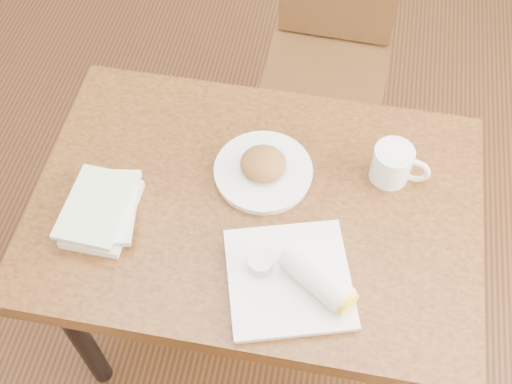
% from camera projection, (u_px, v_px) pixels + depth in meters
% --- Properties ---
extents(ground, '(4.00, 5.00, 0.01)m').
position_uv_depth(ground, '(256.00, 319.00, 2.25)').
color(ground, '#472814').
rests_on(ground, ground).
extents(table, '(1.13, 0.77, 0.75)m').
position_uv_depth(table, '(256.00, 221.00, 1.69)').
color(table, brown).
rests_on(table, ground).
extents(chair_far, '(0.44, 0.44, 0.95)m').
position_uv_depth(chair_far, '(330.00, 45.00, 2.21)').
color(chair_far, '#4F3316').
rests_on(chair_far, ground).
extents(plate_scone, '(0.26, 0.26, 0.08)m').
position_uv_depth(plate_scone, '(263.00, 169.00, 1.64)').
color(plate_scone, white).
rests_on(plate_scone, table).
extents(coffee_mug, '(0.15, 0.10, 0.10)m').
position_uv_depth(coffee_mug, '(394.00, 164.00, 1.62)').
color(coffee_mug, white).
rests_on(coffee_mug, table).
extents(plate_burrito, '(0.35, 0.35, 0.09)m').
position_uv_depth(plate_burrito, '(298.00, 278.00, 1.47)').
color(plate_burrito, white).
rests_on(plate_burrito, table).
extents(book_stack, '(0.18, 0.24, 0.06)m').
position_uv_depth(book_stack, '(102.00, 209.00, 1.57)').
color(book_stack, white).
rests_on(book_stack, table).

